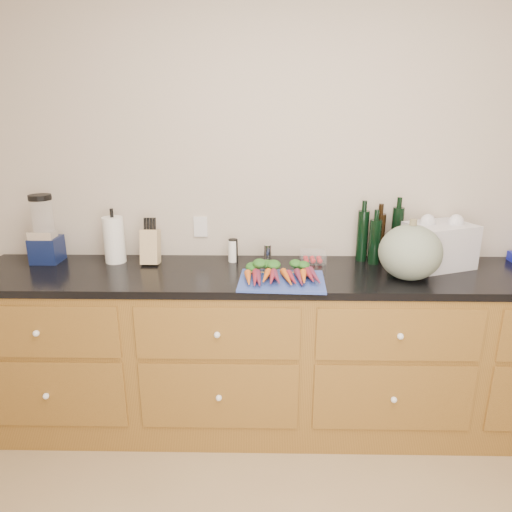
{
  "coord_description": "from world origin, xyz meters",
  "views": [
    {
      "loc": [
        -0.22,
        -1.05,
        1.75
      ],
      "look_at": [
        -0.26,
        1.2,
        1.06
      ],
      "focal_mm": 32.0,
      "sensor_mm": 36.0,
      "label": 1
    }
  ],
  "objects_px": {
    "cutting_board": "(282,281)",
    "tomato_box": "(313,257)",
    "knife_block": "(150,247)",
    "carrots": "(282,273)",
    "blender_appliance": "(44,233)",
    "squash": "(410,252)",
    "paper_towel": "(114,240)"
  },
  "relations": [
    {
      "from": "carrots",
      "to": "paper_towel",
      "type": "distance_m",
      "value": 1.0
    },
    {
      "from": "paper_towel",
      "to": "carrots",
      "type": "bearing_deg",
      "value": -16.6
    },
    {
      "from": "paper_towel",
      "to": "tomato_box",
      "type": "bearing_deg",
      "value": 0.5
    },
    {
      "from": "paper_towel",
      "to": "squash",
      "type": "bearing_deg",
      "value": -9.14
    },
    {
      "from": "carrots",
      "to": "blender_appliance",
      "type": "relative_size",
      "value": 0.96
    },
    {
      "from": "squash",
      "to": "knife_block",
      "type": "distance_m",
      "value": 1.42
    },
    {
      "from": "carrots",
      "to": "blender_appliance",
      "type": "xyz_separation_m",
      "value": [
        -1.35,
        0.28,
        0.14
      ]
    },
    {
      "from": "knife_block",
      "to": "tomato_box",
      "type": "distance_m",
      "value": 0.93
    },
    {
      "from": "cutting_board",
      "to": "knife_block",
      "type": "xyz_separation_m",
      "value": [
        -0.74,
        0.3,
        0.09
      ]
    },
    {
      "from": "squash",
      "to": "carrots",
      "type": "bearing_deg",
      "value": -177.85
    },
    {
      "from": "tomato_box",
      "to": "paper_towel",
      "type": "bearing_deg",
      "value": -179.5
    },
    {
      "from": "carrots",
      "to": "paper_towel",
      "type": "height_order",
      "value": "paper_towel"
    },
    {
      "from": "paper_towel",
      "to": "knife_block",
      "type": "bearing_deg",
      "value": -5.38
    },
    {
      "from": "carrots",
      "to": "knife_block",
      "type": "xyz_separation_m",
      "value": [
        -0.74,
        0.26,
        0.06
      ]
    },
    {
      "from": "blender_appliance",
      "to": "cutting_board",
      "type": "bearing_deg",
      "value": -13.27
    },
    {
      "from": "blender_appliance",
      "to": "tomato_box",
      "type": "relative_size",
      "value": 2.72
    },
    {
      "from": "paper_towel",
      "to": "knife_block",
      "type": "xyz_separation_m",
      "value": [
        0.21,
        -0.02,
        -0.03
      ]
    },
    {
      "from": "blender_appliance",
      "to": "knife_block",
      "type": "distance_m",
      "value": 0.61
    },
    {
      "from": "paper_towel",
      "to": "cutting_board",
      "type": "bearing_deg",
      "value": -18.58
    },
    {
      "from": "squash",
      "to": "blender_appliance",
      "type": "distance_m",
      "value": 2.02
    },
    {
      "from": "knife_block",
      "to": "paper_towel",
      "type": "bearing_deg",
      "value": 174.62
    },
    {
      "from": "cutting_board",
      "to": "tomato_box",
      "type": "bearing_deg",
      "value": 59.96
    },
    {
      "from": "squash",
      "to": "paper_towel",
      "type": "xyz_separation_m",
      "value": [
        -1.61,
        0.26,
        -0.01
      ]
    },
    {
      "from": "carrots",
      "to": "tomato_box",
      "type": "xyz_separation_m",
      "value": [
        0.19,
        0.29,
        0.0
      ]
    },
    {
      "from": "paper_towel",
      "to": "tomato_box",
      "type": "xyz_separation_m",
      "value": [
        1.14,
        0.01,
        -0.1
      ]
    },
    {
      "from": "carrots",
      "to": "squash",
      "type": "xyz_separation_m",
      "value": [
        0.66,
        0.02,
        0.11
      ]
    },
    {
      "from": "carrots",
      "to": "squash",
      "type": "height_order",
      "value": "squash"
    },
    {
      "from": "paper_towel",
      "to": "knife_block",
      "type": "relative_size",
      "value": 1.35
    },
    {
      "from": "blender_appliance",
      "to": "knife_block",
      "type": "relative_size",
      "value": 2.0
    },
    {
      "from": "squash",
      "to": "tomato_box",
      "type": "height_order",
      "value": "squash"
    },
    {
      "from": "knife_block",
      "to": "carrots",
      "type": "bearing_deg",
      "value": -19.62
    },
    {
      "from": "carrots",
      "to": "squash",
      "type": "bearing_deg",
      "value": 2.15
    }
  ]
}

